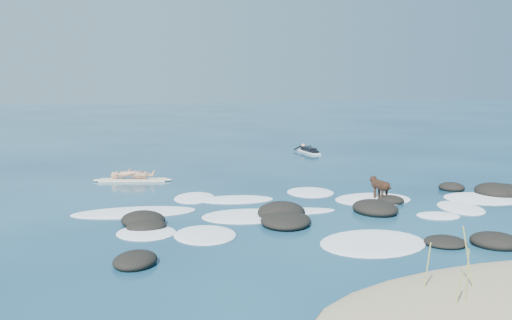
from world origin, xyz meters
name	(u,v)px	position (x,y,z in m)	size (l,w,h in m)	color
ground	(340,205)	(0.00, 0.00, 0.00)	(160.00, 160.00, 0.00)	#0A2642
reef_rocks	(397,209)	(1.03, -1.45, 0.11)	(14.27, 7.24, 0.59)	black
breaking_foam	(303,211)	(-1.40, -0.43, 0.01)	(14.00, 8.82, 0.12)	white
standing_surfer_rig	(132,164)	(-5.50, 6.12, 0.66)	(2.89, 1.15, 1.67)	beige
paddling_surfer_rig	(308,150)	(4.09, 11.89, 0.13)	(1.02, 2.27, 0.40)	white
dog	(380,185)	(1.43, 0.18, 0.50)	(0.33, 1.19, 0.75)	black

